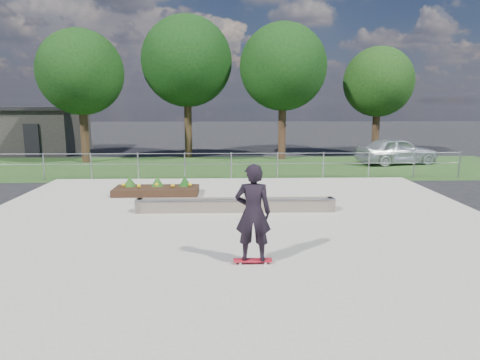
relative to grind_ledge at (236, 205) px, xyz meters
name	(u,v)px	position (x,y,z in m)	size (l,w,h in m)	color
ground	(234,232)	(-0.08, -1.86, -0.26)	(120.00, 120.00, 0.00)	black
grass_verge	(231,167)	(-0.08, 9.14, -0.25)	(30.00, 8.00, 0.02)	#24441B
concrete_slab	(234,231)	(-0.08, -1.86, -0.23)	(15.00, 15.00, 0.06)	#AEA99A
fence	(231,162)	(-0.08, 5.64, 0.51)	(20.06, 0.06, 1.20)	#909398
building	(18,129)	(-14.08, 16.14, 1.25)	(8.40, 5.40, 3.00)	#282624
tree_far_left	(81,73)	(-8.08, 11.14, 4.59)	(4.55, 4.55, 7.15)	#311F13
tree_mid_left	(187,62)	(-2.58, 13.14, 5.34)	(5.25, 5.25, 8.25)	#312113
tree_mid_right	(283,67)	(2.92, 12.14, 4.97)	(4.90, 4.90, 7.70)	#372016
tree_far_right	(378,82)	(8.92, 13.64, 4.21)	(4.20, 4.20, 6.60)	#311F13
grind_ledge	(236,205)	(0.00, 0.00, 0.00)	(6.00, 0.44, 0.43)	brown
planter_bed	(157,189)	(-2.80, 2.58, -0.02)	(3.00, 1.20, 0.61)	black
skateboarder	(253,213)	(0.27, -4.23, 0.88)	(0.80, 0.53, 2.09)	silver
parked_car	(397,151)	(8.84, 9.95, 0.46)	(1.72, 4.27, 1.45)	silver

